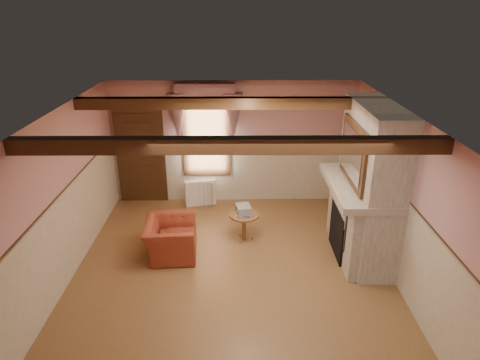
{
  "coord_description": "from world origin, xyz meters",
  "views": [
    {
      "loc": [
        0.09,
        -6.26,
        4.34
      ],
      "look_at": [
        0.14,
        0.8,
        1.4
      ],
      "focal_mm": 32.0,
      "sensor_mm": 36.0,
      "label": 1
    }
  ],
  "objects_px": {
    "armchair": "(171,238)",
    "bowl": "(362,182)",
    "oil_lamp": "(352,163)",
    "radiator": "(200,192)",
    "side_table": "(244,227)",
    "mantel_clock": "(351,163)"
  },
  "relations": [
    {
      "from": "side_table",
      "to": "oil_lamp",
      "type": "bearing_deg",
      "value": 3.29
    },
    {
      "from": "mantel_clock",
      "to": "oil_lamp",
      "type": "height_order",
      "value": "oil_lamp"
    },
    {
      "from": "side_table",
      "to": "oil_lamp",
      "type": "xyz_separation_m",
      "value": [
        2.02,
        0.12,
        1.29
      ]
    },
    {
      "from": "side_table",
      "to": "armchair",
      "type": "bearing_deg",
      "value": -158.79
    },
    {
      "from": "mantel_clock",
      "to": "oil_lamp",
      "type": "bearing_deg",
      "value": -90.0
    },
    {
      "from": "bowl",
      "to": "armchair",
      "type": "bearing_deg",
      "value": 179.08
    },
    {
      "from": "armchair",
      "to": "radiator",
      "type": "bearing_deg",
      "value": -13.97
    },
    {
      "from": "armchair",
      "to": "oil_lamp",
      "type": "bearing_deg",
      "value": -83.15
    },
    {
      "from": "radiator",
      "to": "bowl",
      "type": "relative_size",
      "value": 2.02
    },
    {
      "from": "armchair",
      "to": "bowl",
      "type": "distance_m",
      "value": 3.56
    },
    {
      "from": "armchair",
      "to": "side_table",
      "type": "xyz_separation_m",
      "value": [
        1.36,
        0.53,
        -0.06
      ]
    },
    {
      "from": "oil_lamp",
      "to": "side_table",
      "type": "bearing_deg",
      "value": -176.71
    },
    {
      "from": "side_table",
      "to": "bowl",
      "type": "relative_size",
      "value": 1.63
    },
    {
      "from": "bowl",
      "to": "radiator",
      "type": "bearing_deg",
      "value": 144.03
    },
    {
      "from": "radiator",
      "to": "oil_lamp",
      "type": "xyz_separation_m",
      "value": [
        3.0,
        -1.48,
        1.26
      ]
    },
    {
      "from": "bowl",
      "to": "oil_lamp",
      "type": "distance_m",
      "value": 0.7
    },
    {
      "from": "armchair",
      "to": "oil_lamp",
      "type": "relative_size",
      "value": 3.69
    },
    {
      "from": "side_table",
      "to": "radiator",
      "type": "bearing_deg",
      "value": 121.6
    },
    {
      "from": "bowl",
      "to": "oil_lamp",
      "type": "height_order",
      "value": "oil_lamp"
    },
    {
      "from": "side_table",
      "to": "bowl",
      "type": "xyz_separation_m",
      "value": [
        2.02,
        -0.58,
        1.19
      ]
    },
    {
      "from": "armchair",
      "to": "radiator",
      "type": "distance_m",
      "value": 2.16
    },
    {
      "from": "armchair",
      "to": "oil_lamp",
      "type": "height_order",
      "value": "oil_lamp"
    }
  ]
}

